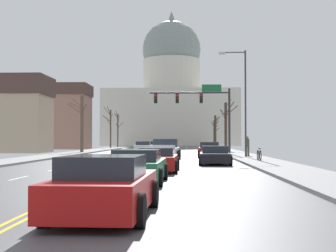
# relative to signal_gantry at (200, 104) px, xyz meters

# --- Properties ---
(ground) EXTENTS (20.00, 180.00, 0.20)m
(ground) POSITION_rel_signal_gantry_xyz_m (-4.77, -13.16, -4.99)
(ground) COLOR #505055
(signal_gantry) EXTENTS (7.91, 0.41, 6.75)m
(signal_gantry) POSITION_rel_signal_gantry_xyz_m (0.00, 0.00, 0.00)
(signal_gantry) COLOR #28282D
(signal_gantry) RESTS_ON ground
(street_lamp_right) EXTENTS (2.22, 0.24, 8.65)m
(street_lamp_right) POSITION_rel_signal_gantry_xyz_m (3.16, -7.58, 0.19)
(street_lamp_right) COLOR #333338
(street_lamp_right) RESTS_ON ground
(capitol_building) EXTENTS (31.01, 22.07, 32.64)m
(capitol_building) POSITION_rel_signal_gantry_xyz_m (-4.77, 68.14, 6.20)
(capitol_building) COLOR beige
(capitol_building) RESTS_ON ground
(sedan_near_00) EXTENTS (2.08, 4.24, 1.32)m
(sedan_near_00) POSITION_rel_signal_gantry_xyz_m (0.62, -4.71, -4.40)
(sedan_near_00) COLOR #B71414
(sedan_near_00) RESTS_ON ground
(pickup_truck_near_01) EXTENTS (2.33, 5.37, 1.59)m
(pickup_truck_near_01) POSITION_rel_signal_gantry_xyz_m (-2.97, -10.47, -4.30)
(pickup_truck_near_01) COLOR silver
(pickup_truck_near_01) RESTS_ON ground
(sedan_near_02) EXTENTS (2.10, 4.35, 1.16)m
(sedan_near_02) POSITION_rel_signal_gantry_xyz_m (0.37, -16.35, -4.46)
(sedan_near_02) COLOR black
(sedan_near_02) RESTS_ON ground
(sedan_near_03) EXTENTS (2.10, 4.38, 1.17)m
(sedan_near_03) POSITION_rel_signal_gantry_xyz_m (-2.82, -22.87, -4.45)
(sedan_near_03) COLOR #B71414
(sedan_near_03) RESTS_ON ground
(sedan_near_04) EXTENTS (2.04, 4.60, 1.23)m
(sedan_near_04) POSITION_rel_signal_gantry_xyz_m (-3.17, -28.83, -4.42)
(sedan_near_04) COLOR #1E7247
(sedan_near_04) RESTS_ON ground
(sedan_near_05) EXTENTS (2.07, 4.31, 1.27)m
(sedan_near_05) POSITION_rel_signal_gantry_xyz_m (-3.13, -36.15, -4.41)
(sedan_near_05) COLOR #B71414
(sedan_near_05) RESTS_ON ground
(sedan_oncoming_00) EXTENTS (2.06, 4.28, 1.28)m
(sedan_oncoming_00) POSITION_rel_signal_gantry_xyz_m (-6.41, 9.54, -4.40)
(sedan_oncoming_00) COLOR silver
(sedan_oncoming_00) RESTS_ON ground
(sedan_oncoming_01) EXTENTS (2.00, 4.45, 1.25)m
(sedan_oncoming_01) POSITION_rel_signal_gantry_xyz_m (-6.65, 18.83, -4.42)
(sedan_oncoming_01) COLOR navy
(sedan_oncoming_01) RESTS_ON ground
(flank_building_00) EXTENTS (11.31, 6.30, 8.87)m
(flank_building_00) POSITION_rel_signal_gantry_xyz_m (-22.98, 8.14, -0.51)
(flank_building_00) COLOR tan
(flank_building_00) RESTS_ON ground
(flank_building_01) EXTENTS (9.88, 6.42, 10.00)m
(flank_building_01) POSITION_rel_signal_gantry_xyz_m (-21.21, 26.41, 0.05)
(flank_building_01) COLOR #8C6656
(flank_building_01) RESTS_ON ground
(bare_tree_00) EXTENTS (1.52, 1.57, 5.12)m
(bare_tree_00) POSITION_rel_signal_gantry_xyz_m (3.27, 28.25, -2.21)
(bare_tree_00) COLOR #423328
(bare_tree_00) RESTS_ON ground
(bare_tree_01) EXTENTS (1.66, 2.68, 6.67)m
(bare_tree_01) POSITION_rel_signal_gantry_xyz_m (-13.62, 30.11, -1.34)
(bare_tree_01) COLOR brown
(bare_tree_01) RESTS_ON ground
(bare_tree_02) EXTENTS (2.23, 2.67, 6.41)m
(bare_tree_02) POSITION_rel_signal_gantry_xyz_m (3.51, 11.89, -1.73)
(bare_tree_02) COLOR #423328
(bare_tree_02) RESTS_ON ground
(bare_tree_03) EXTENTS (1.44, 2.47, 6.30)m
(bare_tree_03) POSITION_rel_signal_gantry_xyz_m (-13.20, 35.71, -1.71)
(bare_tree_03) COLOR brown
(bare_tree_03) RESTS_ON ground
(bare_tree_04) EXTENTS (1.12, 2.71, 4.80)m
(bare_tree_04) POSITION_rel_signal_gantry_xyz_m (3.84, 39.52, -2.32)
(bare_tree_04) COLOR #4C3D2D
(bare_tree_04) RESTS_ON ground
(bare_tree_05) EXTENTS (2.33, 1.05, 6.22)m
(bare_tree_05) POSITION_rel_signal_gantry_xyz_m (-12.84, 5.47, -1.67)
(bare_tree_05) COLOR brown
(bare_tree_05) RESTS_ON ground
(pedestrian_00) EXTENTS (0.35, 0.34, 1.71)m
(pedestrian_00) POSITION_rel_signal_gantry_xyz_m (3.82, -5.55, -3.92)
(pedestrian_00) COLOR #4C4238
(pedestrian_00) RESTS_ON ground
(bicycle_parked) EXTENTS (0.12, 1.77, 0.85)m
(bicycle_parked) POSITION_rel_signal_gantry_xyz_m (3.59, -13.48, -4.52)
(bicycle_parked) COLOR black
(bicycle_parked) RESTS_ON ground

